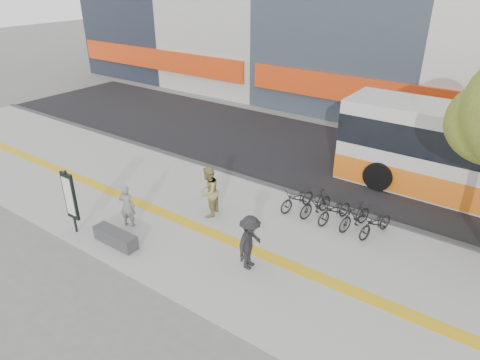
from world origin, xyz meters
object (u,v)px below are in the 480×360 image
Objects in this scene: bench at (116,237)px; pedestrian_dark at (250,243)px; signboard at (70,197)px; pedestrian_tan at (208,192)px; seated_woman at (127,206)px.

pedestrian_dark is (4.05, 1.48, 0.61)m from bench.
signboard reaches higher than pedestrian_dark.
pedestrian_tan is (1.25, 3.06, 0.68)m from bench.
bench is 1.94m from signboard.
bench is 1.09× the size of seated_woman.
bench is 0.96× the size of pedestrian_dark.
signboard is 1.49× the size of seated_woman.
pedestrian_dark is (4.55, 0.50, 0.10)m from seated_woman.
seated_woman is 0.88× the size of pedestrian_dark.
seated_woman is 0.81× the size of pedestrian_tan.
pedestrian_dark reaches higher than bench.
bench is 3.38m from pedestrian_tan.
pedestrian_tan is at bearing -155.87° from seated_woman.
seated_woman is (1.11, 1.28, -0.55)m from signboard.
bench is at bearing 10.81° from signboard.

